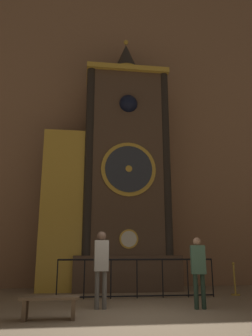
# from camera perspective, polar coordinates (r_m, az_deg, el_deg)

# --- Properties ---
(ground_plane) EXTENTS (28.00, 28.00, 0.00)m
(ground_plane) POSITION_cam_1_polar(r_m,az_deg,el_deg) (7.24, 2.44, -24.81)
(ground_plane) COLOR #847056
(cathedral_back_wall) EXTENTS (24.00, 0.32, 13.93)m
(cathedral_back_wall) POSITION_cam_1_polar(r_m,az_deg,el_deg) (14.47, -2.47, 8.62)
(cathedral_back_wall) COLOR #936B4C
(cathedral_back_wall) RESTS_ON ground_plane
(clock_tower) EXTENTS (4.95, 1.80, 10.07)m
(clock_tower) POSITION_cam_1_polar(r_m,az_deg,el_deg) (12.42, -2.08, -1.73)
(clock_tower) COLOR brown
(clock_tower) RESTS_ON ground_plane
(railing_fence) EXTENTS (4.67, 0.05, 1.11)m
(railing_fence) POSITION_cam_1_polar(r_m,az_deg,el_deg) (10.16, 1.93, -18.27)
(railing_fence) COLOR black
(railing_fence) RESTS_ON ground_plane
(visitor_near) EXTENTS (0.35, 0.24, 1.80)m
(visitor_near) POSITION_cam_1_polar(r_m,az_deg,el_deg) (8.29, -4.34, -15.84)
(visitor_near) COLOR #58554F
(visitor_near) RESTS_ON ground_plane
(visitor_far) EXTENTS (0.38, 0.28, 1.65)m
(visitor_far) POSITION_cam_1_polar(r_m,az_deg,el_deg) (8.46, 12.48, -16.24)
(visitor_far) COLOR #213427
(visitor_far) RESTS_ON ground_plane
(stanchion_post) EXTENTS (0.28, 0.28, 0.99)m
(stanchion_post) POSITION_cam_1_polar(r_m,az_deg,el_deg) (11.38, 18.44, -18.68)
(stanchion_post) COLOR #B28E33
(stanchion_post) RESTS_ON ground_plane
(visitor_bench) EXTENTS (1.18, 0.40, 0.44)m
(visitor_bench) POSITION_cam_1_polar(r_m,az_deg,el_deg) (7.26, -13.15, -21.99)
(visitor_bench) COLOR brown
(visitor_bench) RESTS_ON ground_plane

